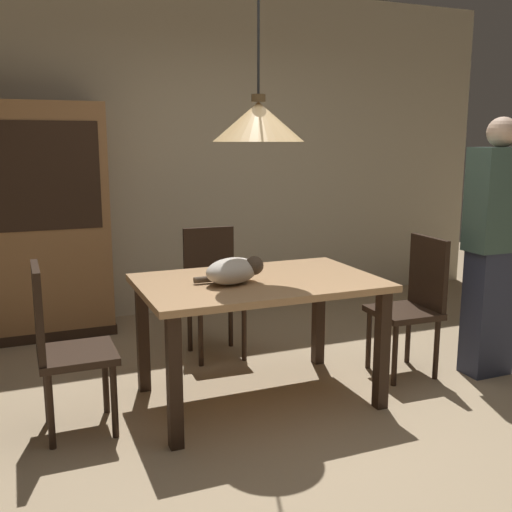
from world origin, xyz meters
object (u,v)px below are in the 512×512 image
Objects in this scene: chair_right_side at (414,299)px; cat_sleeping at (234,270)px; hutch_bookcase at (36,227)px; person_standing at (493,248)px; chair_far_back at (213,286)px; chair_left_side at (61,342)px; pendant_lamp at (258,121)px; dining_table at (258,296)px.

cat_sleeping is at bearing -178.19° from chair_right_side.
cat_sleeping is 2.08m from hutch_bookcase.
person_standing reaches higher than chair_right_side.
hutch_bookcase is (-1.16, 0.91, 0.38)m from chair_far_back.
hutch_bookcase is at bearing 144.03° from person_standing.
hutch_bookcase reaches higher than chair_left_side.
chair_far_back is 1.43m from chair_right_side.
pendant_lamp is at bearing -90.21° from chair_far_back.
cat_sleeping is (0.96, -0.04, 0.32)m from chair_left_side.
chair_far_back is (0.00, 0.88, -0.14)m from dining_table.
pendant_lamp reaches higher than hutch_bookcase.
chair_right_side is at bearing -0.14° from dining_table.
chair_right_side reaches higher than cat_sleeping.
cat_sleeping reaches higher than dining_table.
chair_right_side is (1.13, -0.88, 0.00)m from chair_far_back.
chair_left_side is 0.72× the size of pendant_lamp.
dining_table is 1.51× the size of chair_far_back.
person_standing reaches higher than chair_far_back.
pendant_lamp is 2.27m from hutch_bookcase.
dining_table is 0.76× the size of hutch_bookcase.
pendant_lamp reaches higher than chair_left_side.
dining_table is at bearing -57.08° from hutch_bookcase.
chair_right_side is 2.28× the size of cat_sleeping.
chair_left_side is at bearing -142.19° from chair_far_back.
chair_far_back is 1.52m from hutch_bookcase.
chair_right_side is at bearing 1.81° from cat_sleeping.
pendant_lamp is 1.79m from person_standing.
chair_left_side and chair_right_side have the same top height.
hutch_bookcase reaches higher than chair_right_side.
chair_left_side is at bearing 175.70° from person_standing.
person_standing is at bearing -7.32° from pendant_lamp.
chair_far_back is at bearing 79.45° from cat_sleeping.
chair_left_side is at bearing 179.99° from dining_table.
cat_sleeping is 0.85m from pendant_lamp.
pendant_lamp reaches higher than chair_right_side.
pendant_lamp is at bearing 110.56° from dining_table.
dining_table is at bearing 14.56° from cat_sleeping.
dining_table is 0.82× the size of person_standing.
chair_far_back is 0.55× the size of person_standing.
person_standing is (1.58, -1.08, 0.35)m from chair_far_back.
chair_left_side is 2.75m from person_standing.
chair_left_side is 1.61m from pendant_lamp.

